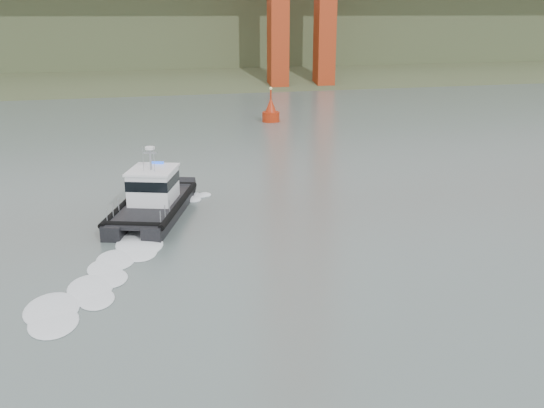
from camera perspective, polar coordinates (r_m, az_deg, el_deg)
The scene contains 4 objects.
ground at distance 27.72m, azimuth 5.09°, elevation -8.73°, with size 400.00×400.00×0.00m, color #46534F.
headlands at distance 149.16m, azimuth -11.68°, elevation 15.29°, with size 500.00×105.36×27.12m.
patrol_boat at distance 38.59m, azimuth -11.16°, elevation 0.54°, with size 6.35×10.02×4.57m.
nav_buoy at distance 71.36m, azimuth -0.11°, elevation 8.65°, with size 2.03×2.03×4.24m.
Camera 1 is at (-8.57, -23.32, 12.28)m, focal length 40.00 mm.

